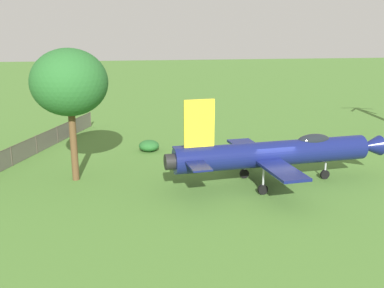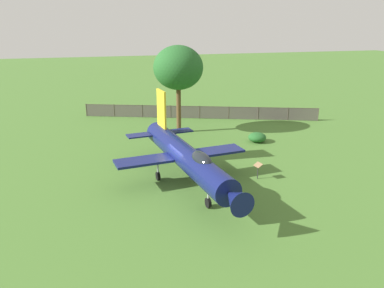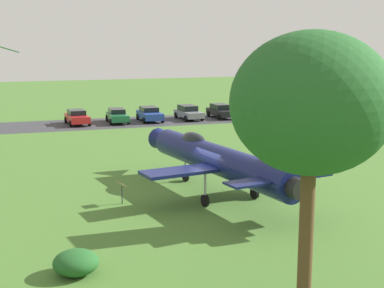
% 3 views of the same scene
% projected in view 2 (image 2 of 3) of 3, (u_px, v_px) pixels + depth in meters
% --- Properties ---
extents(ground_plane, '(200.00, 200.00, 0.00)m').
position_uv_depth(ground_plane, '(185.00, 184.00, 25.48)').
color(ground_plane, '#47722D').
extents(display_jet, '(14.38, 9.03, 5.54)m').
position_uv_depth(display_jet, '(187.00, 157.00, 24.55)').
color(display_jet, '#111951').
rests_on(display_jet, ground_plane).
extents(shade_tree, '(4.68, 4.65, 8.30)m').
position_uv_depth(shade_tree, '(178.00, 68.00, 35.39)').
color(shade_tree, brown).
rests_on(shade_tree, ground_plane).
extents(perimeter_fence, '(9.10, 24.30, 1.43)m').
position_uv_depth(perimeter_fence, '(199.00, 112.00, 42.31)').
color(perimeter_fence, '#4C4238').
rests_on(perimeter_fence, ground_plane).
extents(shrub_near_fence, '(1.59, 1.60, 0.87)m').
position_uv_depth(shrub_near_fence, '(257.00, 137.00, 34.15)').
color(shrub_near_fence, '#235B26').
rests_on(shrub_near_fence, ground_plane).
extents(info_plaque, '(0.67, 0.50, 1.14)m').
position_uv_depth(info_plaque, '(258.00, 167.00, 26.00)').
color(info_plaque, '#333333').
rests_on(info_plaque, ground_plane).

